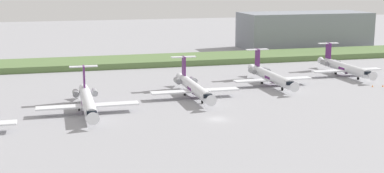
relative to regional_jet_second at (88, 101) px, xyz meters
name	(u,v)px	position (x,y,z in m)	size (l,w,h in m)	color
ground_plane	(184,91)	(26.64, 16.32, -2.54)	(500.00, 500.00, 0.00)	#939399
grass_berm	(151,61)	(26.64, 64.83, -1.52)	(320.00, 20.00, 2.03)	#597542
regional_jet_second	(88,101)	(0.00, 0.00, 0.00)	(22.81, 31.00, 9.00)	silver
regional_jet_third	(194,87)	(27.46, 9.07, 0.00)	(22.81, 31.00, 9.00)	silver
regional_jet_fourth	(271,76)	(52.69, 18.20, 0.00)	(22.81, 31.00, 9.00)	silver
regional_jet_fifth	(344,67)	(81.10, 26.52, 0.00)	(22.81, 31.00, 9.00)	silver
distant_hangar	(304,30)	(99.13, 90.72, 5.12)	(55.28, 22.29, 15.31)	gray
safety_cone_front_marker	(373,86)	(79.19, 8.10, -2.26)	(0.44, 0.44, 0.55)	orange
safety_cone_mid_marker	(383,86)	(82.16, 7.62, -2.26)	(0.44, 0.44, 0.55)	orange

